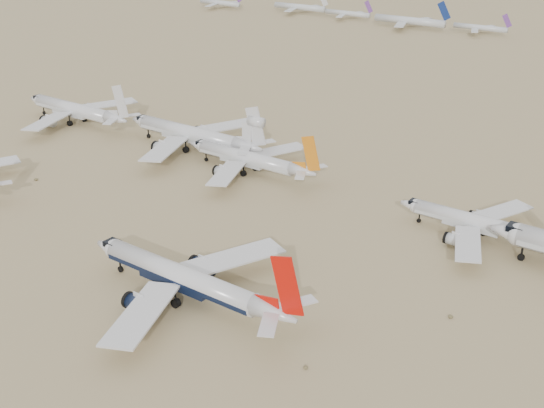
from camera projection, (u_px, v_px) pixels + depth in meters
The scene contains 6 objects.
ground at pixel (193, 325), 128.05m from camera, with size 7000.00×7000.00×0.00m, color olive.
main_airliner at pixel (188, 280), 133.47m from camera, with size 50.51×49.34×17.83m.
row2_gold_tail at pixel (483, 224), 158.47m from camera, with size 40.47×39.58×14.41m.
row2_orange_tail at pixel (251, 159), 197.24m from camera, with size 44.14×43.18×15.74m.
row2_white_trijet at pixel (196, 135), 215.12m from camera, with size 52.82×51.62×18.72m.
row2_white_twin at pixel (77, 110), 241.34m from camera, with size 49.93×48.86×17.84m.
Camera 1 is at (75.84, -77.96, 72.82)m, focal length 45.00 mm.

